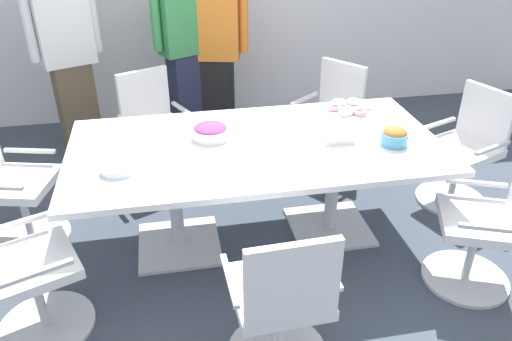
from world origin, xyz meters
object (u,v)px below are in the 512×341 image
(snack_bowl_candy_mix, at_px, (211,131))
(napkin_pile, at_px, (337,133))
(office_chair_4, at_px, (11,190))
(conference_table, at_px, (256,161))
(office_chair_3, at_px, (155,133))
(office_chair_6, at_px, (281,306))
(donut_platter, at_px, (349,108))
(person_standing_0, at_px, (68,54))
(person_standing_2, at_px, (215,50))
(office_chair_2, at_px, (329,123))
(office_chair_1, at_px, (464,154))
(person_standing_1, at_px, (185,43))
(office_chair_0, at_px, (487,229))
(office_chair_5, at_px, (21,276))
(snack_bowl_pretzels, at_px, (395,136))
(plate_stack, at_px, (118,169))

(snack_bowl_candy_mix, relative_size, napkin_pile, 1.27)
(office_chair_4, height_order, snack_bowl_candy_mix, office_chair_4)
(office_chair_4, bearing_deg, conference_table, 93.97)
(office_chair_3, bearing_deg, office_chair_6, 80.55)
(donut_platter, bearing_deg, snack_bowl_candy_mix, -165.36)
(office_chair_6, relative_size, donut_platter, 2.75)
(person_standing_0, xyz_separation_m, person_standing_2, (1.28, 0.10, -0.07))
(office_chair_3, height_order, napkin_pile, office_chair_3)
(office_chair_2, height_order, office_chair_6, same)
(office_chair_1, xyz_separation_m, snack_bowl_candy_mix, (-1.96, -0.06, 0.40))
(person_standing_1, relative_size, donut_platter, 5.57)
(office_chair_2, bearing_deg, donut_platter, 138.27)
(office_chair_2, relative_size, donut_platter, 2.75)
(office_chair_0, bearing_deg, snack_bowl_candy_mix, 83.11)
(office_chair_0, height_order, napkin_pile, office_chair_0)
(office_chair_3, xyz_separation_m, office_chair_4, (-0.98, -0.72, 0.00))
(office_chair_6, bearing_deg, conference_table, 83.44)
(office_chair_1, bearing_deg, office_chair_3, 50.18)
(office_chair_5, height_order, napkin_pile, office_chair_5)
(person_standing_1, bearing_deg, office_chair_4, 20.08)
(office_chair_3, xyz_separation_m, office_chair_5, (-0.73, -1.65, 0.00))
(office_chair_6, distance_m, person_standing_1, 2.85)
(snack_bowl_pretzels, xyz_separation_m, donut_platter, (-0.09, 0.59, -0.04))
(person_standing_0, bearing_deg, office_chair_4, 53.46)
(snack_bowl_candy_mix, bearing_deg, office_chair_0, -28.60)
(snack_bowl_candy_mix, bearing_deg, office_chair_3, 113.41)
(office_chair_2, height_order, person_standing_2, person_standing_2)
(office_chair_6, bearing_deg, office_chair_1, 34.26)
(office_chair_1, bearing_deg, office_chair_0, 136.36)
(office_chair_2, relative_size, office_chair_5, 1.00)
(office_chair_0, distance_m, snack_bowl_candy_mix, 1.82)
(office_chair_0, height_order, office_chair_6, same)
(office_chair_2, distance_m, person_standing_1, 1.49)
(person_standing_1, distance_m, napkin_pile, 1.93)
(office_chair_4, bearing_deg, office_chair_0, 85.17)
(person_standing_0, bearing_deg, napkin_pile, 115.55)
(conference_table, distance_m, person_standing_0, 2.11)
(office_chair_2, distance_m, donut_platter, 0.65)
(conference_table, relative_size, office_chair_0, 2.64)
(office_chair_4, bearing_deg, person_standing_0, -178.69)
(office_chair_4, xyz_separation_m, napkin_pile, (2.18, -0.33, 0.38))
(office_chair_6, bearing_deg, person_standing_0, 112.71)
(office_chair_3, bearing_deg, conference_table, 98.31)
(conference_table, distance_m, snack_bowl_pretzels, 0.91)
(person_standing_2, bearing_deg, office_chair_1, 152.66)
(office_chair_2, distance_m, snack_bowl_candy_mix, 1.44)
(office_chair_1, bearing_deg, person_standing_2, 28.74)
(office_chair_5, distance_m, plate_stack, 0.77)
(office_chair_2, xyz_separation_m, office_chair_3, (-1.50, 0.06, 0.00))
(office_chair_0, xyz_separation_m, donut_platter, (-0.50, 1.13, 0.36))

